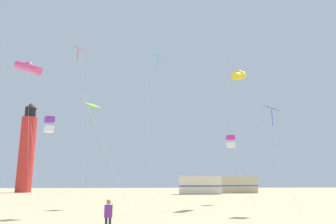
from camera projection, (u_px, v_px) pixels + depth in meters
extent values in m
cube|color=#722D99|center=(108.00, 211.00, 13.47)|extent=(0.35, 0.24, 0.52)
sphere|color=#9E704C|center=(109.00, 202.00, 13.56)|extent=(0.20, 0.20, 0.20)
cylinder|color=#2D2D38|center=(110.00, 217.00, 13.61)|extent=(0.15, 0.37, 0.13)
cylinder|color=#2D2D38|center=(110.00, 222.00, 13.71)|extent=(0.11, 0.11, 0.42)
cylinder|color=#2D2D38|center=(106.00, 217.00, 13.58)|extent=(0.15, 0.37, 0.13)
cylinder|color=#2D2D38|center=(106.00, 222.00, 13.69)|extent=(0.11, 0.11, 0.42)
cylinder|color=silver|center=(240.00, 171.00, 28.77)|extent=(1.47, 1.04, 5.65)
cube|color=#D826A5|center=(231.00, 138.00, 30.11)|extent=(0.82, 0.82, 0.44)
cube|color=white|center=(231.00, 145.00, 29.96)|extent=(0.82, 0.82, 0.44)
cylinder|color=silver|center=(108.00, 156.00, 18.68)|extent=(2.87, 2.50, 6.77)
cube|color=#72D12D|center=(93.00, 105.00, 20.67)|extent=(1.22, 1.22, 0.40)
cylinder|color=#72D12D|center=(92.00, 115.00, 20.53)|extent=(0.04, 0.04, 1.10)
cylinder|color=silver|center=(35.00, 165.00, 21.83)|extent=(1.45, 1.06, 6.00)
cube|color=purple|center=(50.00, 120.00, 23.30)|extent=(0.82, 0.82, 0.44)
cube|color=white|center=(49.00, 129.00, 23.15)|extent=(0.82, 0.82, 0.44)
cylinder|color=silver|center=(149.00, 125.00, 29.03)|extent=(0.94, 1.58, 13.95)
cube|color=#1EB2D1|center=(158.00, 56.00, 31.06)|extent=(1.22, 1.22, 0.40)
cylinder|color=#1EB2D1|center=(158.00, 62.00, 30.92)|extent=(0.04, 0.04, 1.10)
cylinder|color=silver|center=(82.00, 123.00, 26.03)|extent=(0.64, 1.61, 13.29)
cube|color=red|center=(78.00, 48.00, 27.69)|extent=(1.22, 1.22, 0.40)
cylinder|color=red|center=(78.00, 55.00, 27.55)|extent=(0.04, 0.04, 1.10)
cylinder|color=silver|center=(28.00, 134.00, 24.72)|extent=(0.52, 1.21, 11.06)
cylinder|color=#E54C8C|center=(28.00, 68.00, 26.10)|extent=(2.57, 1.62, 1.48)
sphere|color=#E54C8C|center=(28.00, 66.00, 26.13)|extent=(0.76, 0.76, 0.76)
cylinder|color=silver|center=(277.00, 157.00, 19.88)|extent=(2.19, 0.79, 6.81)
cube|color=blue|center=(271.00, 108.00, 21.71)|extent=(1.22, 1.22, 0.40)
cylinder|color=blue|center=(272.00, 118.00, 21.57)|extent=(0.04, 0.04, 1.10)
cylinder|color=silver|center=(239.00, 136.00, 26.66)|extent=(1.63, 1.18, 11.26)
cylinder|color=yellow|center=(239.00, 76.00, 28.71)|extent=(2.03, 2.43, 1.48)
sphere|color=yellow|center=(239.00, 74.00, 28.74)|extent=(0.76, 0.76, 0.76)
cylinder|color=red|center=(26.00, 154.00, 59.48)|extent=(2.80, 2.80, 14.00)
cylinder|color=black|center=(30.00, 113.00, 61.18)|extent=(2.00, 2.00, 1.80)
cone|color=black|center=(31.00, 106.00, 61.48)|extent=(2.20, 2.20, 1.00)
cube|color=beige|center=(200.00, 185.00, 50.14)|extent=(6.45, 2.44, 2.80)
cube|color=#4C608C|center=(200.00, 186.00, 50.11)|extent=(6.49, 2.48, 0.24)
cube|color=#C6B28C|center=(238.00, 185.00, 55.75)|extent=(6.46, 2.47, 2.80)
cube|color=#4C608C|center=(238.00, 186.00, 55.72)|extent=(6.50, 2.51, 0.24)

